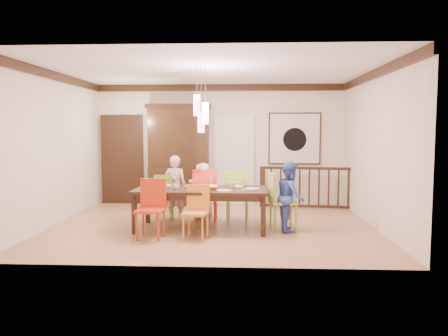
{
  "coord_description": "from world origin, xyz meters",
  "views": [
    {
      "loc": [
        0.62,
        -8.11,
        1.81
      ],
      "look_at": [
        0.22,
        0.07,
        1.09
      ],
      "focal_mm": 35.0,
      "sensor_mm": 36.0,
      "label": 1
    }
  ],
  "objects_px": {
    "dining_table": "(202,193)",
    "person_far_left": "(175,187)",
    "chair_far_left": "(168,194)",
    "chair_end_right": "(283,197)",
    "balustrade": "(309,187)",
    "person_far_mid": "(203,191)",
    "person_end_right": "(290,196)",
    "china_hutch": "(179,155)"
  },
  "relations": [
    {
      "from": "china_hutch",
      "to": "person_far_left",
      "type": "height_order",
      "value": "china_hutch"
    },
    {
      "from": "china_hutch",
      "to": "balustrade",
      "type": "relative_size",
      "value": 1.06
    },
    {
      "from": "person_far_left",
      "to": "dining_table",
      "type": "bearing_deg",
      "value": 135.27
    },
    {
      "from": "balustrade",
      "to": "person_far_left",
      "type": "relative_size",
      "value": 1.75
    },
    {
      "from": "dining_table",
      "to": "person_far_left",
      "type": "height_order",
      "value": "person_far_left"
    },
    {
      "from": "person_far_mid",
      "to": "dining_table",
      "type": "bearing_deg",
      "value": 105.97
    },
    {
      "from": "person_end_right",
      "to": "china_hutch",
      "type": "bearing_deg",
      "value": 41.45
    },
    {
      "from": "chair_end_right",
      "to": "balustrade",
      "type": "bearing_deg",
      "value": -28.11
    },
    {
      "from": "chair_end_right",
      "to": "person_far_mid",
      "type": "distance_m",
      "value": 1.74
    },
    {
      "from": "dining_table",
      "to": "person_end_right",
      "type": "bearing_deg",
      "value": 0.17
    },
    {
      "from": "dining_table",
      "to": "balustrade",
      "type": "xyz_separation_m",
      "value": [
        2.27,
        2.26,
        -0.18
      ]
    },
    {
      "from": "balustrade",
      "to": "chair_end_right",
      "type": "bearing_deg",
      "value": -103.12
    },
    {
      "from": "chair_end_right",
      "to": "balustrade",
      "type": "relative_size",
      "value": 0.45
    },
    {
      "from": "person_far_left",
      "to": "person_far_mid",
      "type": "xyz_separation_m",
      "value": [
        0.56,
        -0.02,
        -0.07
      ]
    },
    {
      "from": "balustrade",
      "to": "chair_far_left",
      "type": "bearing_deg",
      "value": -147.84
    },
    {
      "from": "dining_table",
      "to": "china_hutch",
      "type": "distance_m",
      "value": 2.78
    },
    {
      "from": "dining_table",
      "to": "person_far_left",
      "type": "relative_size",
      "value": 1.86
    },
    {
      "from": "china_hutch",
      "to": "person_far_mid",
      "type": "relative_size",
      "value": 2.1
    },
    {
      "from": "chair_far_left",
      "to": "person_far_left",
      "type": "xyz_separation_m",
      "value": [
        0.14,
        0.06,
        0.12
      ]
    },
    {
      "from": "dining_table",
      "to": "person_far_mid",
      "type": "height_order",
      "value": "person_far_mid"
    },
    {
      "from": "chair_end_right",
      "to": "person_far_mid",
      "type": "xyz_separation_m",
      "value": [
        -1.54,
        0.8,
        -0.02
      ]
    },
    {
      "from": "dining_table",
      "to": "balustrade",
      "type": "height_order",
      "value": "balustrade"
    },
    {
      "from": "person_far_mid",
      "to": "person_far_left",
      "type": "bearing_deg",
      "value": 9.53
    },
    {
      "from": "chair_far_left",
      "to": "person_far_mid",
      "type": "distance_m",
      "value": 0.7
    },
    {
      "from": "chair_far_left",
      "to": "person_far_left",
      "type": "relative_size",
      "value": 0.71
    },
    {
      "from": "dining_table",
      "to": "chair_end_right",
      "type": "relative_size",
      "value": 2.33
    },
    {
      "from": "dining_table",
      "to": "chair_far_left",
      "type": "height_order",
      "value": "chair_far_left"
    },
    {
      "from": "dining_table",
      "to": "china_hutch",
      "type": "height_order",
      "value": "china_hutch"
    },
    {
      "from": "chair_far_left",
      "to": "balustrade",
      "type": "height_order",
      "value": "balustrade"
    },
    {
      "from": "chair_end_right",
      "to": "person_far_mid",
      "type": "relative_size",
      "value": 0.9
    },
    {
      "from": "chair_far_left",
      "to": "china_hutch",
      "type": "distance_m",
      "value": 1.93
    },
    {
      "from": "chair_far_left",
      "to": "person_far_mid",
      "type": "height_order",
      "value": "person_far_mid"
    },
    {
      "from": "person_far_left",
      "to": "person_end_right",
      "type": "bearing_deg",
      "value": 167.3
    },
    {
      "from": "person_far_mid",
      "to": "person_end_right",
      "type": "relative_size",
      "value": 0.93
    },
    {
      "from": "person_far_left",
      "to": "person_far_mid",
      "type": "relative_size",
      "value": 1.13
    },
    {
      "from": "chair_end_right",
      "to": "person_far_mid",
      "type": "bearing_deg",
      "value": 54.02
    },
    {
      "from": "dining_table",
      "to": "person_end_right",
      "type": "distance_m",
      "value": 1.6
    },
    {
      "from": "chair_end_right",
      "to": "person_far_mid",
      "type": "height_order",
      "value": "person_far_mid"
    },
    {
      "from": "person_far_left",
      "to": "person_end_right",
      "type": "distance_m",
      "value": 2.4
    },
    {
      "from": "balustrade",
      "to": "person_far_mid",
      "type": "bearing_deg",
      "value": -142.21
    },
    {
      "from": "person_far_left",
      "to": "balustrade",
      "type": "bearing_deg",
      "value": -144.74
    },
    {
      "from": "dining_table",
      "to": "person_far_left",
      "type": "xyz_separation_m",
      "value": [
        -0.62,
        0.86,
        -0.03
      ]
    }
  ]
}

